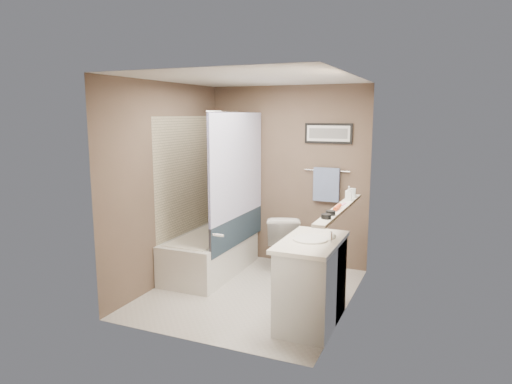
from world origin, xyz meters
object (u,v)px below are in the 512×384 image
at_px(bathtub, 211,254).
at_px(hair_brush_front, 337,207).
at_px(vanity, 311,284).
at_px(soap_bottle, 349,193).
at_px(candle_bowl_far, 330,213).
at_px(toilet, 283,241).
at_px(candle_bowl_near, 326,216).
at_px(glass_jar, 352,193).

xyz_separation_m(bathtub, hair_brush_front, (1.79, -0.69, 0.89)).
distance_m(vanity, soap_bottle, 1.09).
xyz_separation_m(candle_bowl_far, hair_brush_front, (0.00, 0.27, 0.00)).
distance_m(toilet, candle_bowl_near, 2.03).
bearing_deg(vanity, soap_bottle, 75.12).
xyz_separation_m(bathtub, candle_bowl_near, (1.79, -1.11, 0.89)).
height_order(vanity, glass_jar, glass_jar).
bearing_deg(glass_jar, toilet, 153.59).
bearing_deg(hair_brush_front, soap_bottle, 90.00).
bearing_deg(bathtub, candle_bowl_near, -32.77).
relative_size(vanity, soap_bottle, 5.95).
xyz_separation_m(bathtub, vanity, (1.60, -0.89, 0.15)).
height_order(toilet, candle_bowl_far, candle_bowl_far).
distance_m(bathtub, vanity, 1.84).
bearing_deg(glass_jar, candle_bowl_far, -90.00).
bearing_deg(soap_bottle, bathtub, 174.79).
distance_m(candle_bowl_near, candle_bowl_far, 0.16).
bearing_deg(hair_brush_front, vanity, -132.18).
bearing_deg(vanity, candle_bowl_near, -50.93).
height_order(vanity, candle_bowl_far, candle_bowl_far).
bearing_deg(toilet, bathtub, 11.76).
height_order(toilet, glass_jar, glass_jar).
bearing_deg(vanity, hair_brush_front, 47.22).
distance_m(toilet, vanity, 1.60).
xyz_separation_m(toilet, glass_jar, (0.97, -0.48, 0.79)).
bearing_deg(vanity, toilet, 118.98).
bearing_deg(bathtub, toilet, 30.80).
bearing_deg(glass_jar, candle_bowl_near, -90.00).
distance_m(hair_brush_front, soap_bottle, 0.53).
relative_size(vanity, glass_jar, 9.00).
bearing_deg(vanity, bathtub, 150.33).
distance_m(candle_bowl_far, soap_bottle, 0.79).
height_order(bathtub, toilet, toilet).
height_order(glass_jar, soap_bottle, soap_bottle).
height_order(toilet, hair_brush_front, hair_brush_front).
distance_m(toilet, glass_jar, 1.35).
relative_size(bathtub, candle_bowl_near, 16.67).
relative_size(glass_jar, soap_bottle, 0.66).
distance_m(candle_bowl_far, glass_jar, 0.97).
height_order(toilet, candle_bowl_near, candle_bowl_near).
bearing_deg(hair_brush_front, bathtub, 158.99).
distance_m(bathtub, glass_jar, 2.01).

